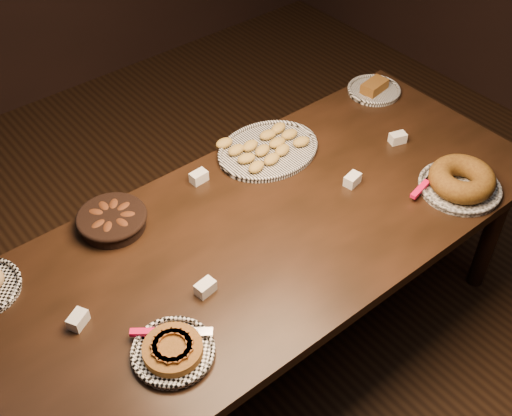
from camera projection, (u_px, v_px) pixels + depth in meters
ground at (260, 345)px, 2.94m from camera, size 5.00×5.00×0.00m
buffet_table at (261, 244)px, 2.47m from camera, size 2.40×1.00×0.75m
apple_tart_plate at (173, 350)px, 2.01m from camera, size 0.28×0.28×0.05m
madeleine_platter at (267, 149)px, 2.75m from camera, size 0.46×0.37×0.05m
bundt_cake_plate at (461, 181)px, 2.56m from camera, size 0.38×0.33×0.10m
croissant_basket at (112, 219)px, 2.41m from camera, size 0.27×0.27×0.07m
loaf_plate at (374, 89)px, 3.09m from camera, size 0.26×0.26×0.06m
tent_cards at (257, 213)px, 2.46m from camera, size 1.63×0.54×0.04m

